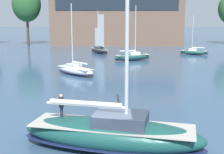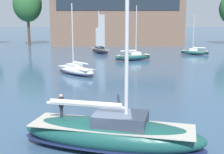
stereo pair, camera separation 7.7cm
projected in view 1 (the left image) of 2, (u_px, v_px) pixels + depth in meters
ground_plane at (112, 149)px, 20.30m from camera, size 400.00×400.00×0.00m
waterfront_building at (117, 7)px, 90.39m from camera, size 37.56×17.07×21.06m
tree_shore_center at (26, 4)px, 85.35m from camera, size 7.79×7.79×16.04m
sailboat_main at (112, 133)px, 20.07m from camera, size 12.50×5.98×16.55m
sailboat_moored_near_marina at (132, 57)px, 59.33m from camera, size 7.66×4.79×10.23m
sailboat_moored_mid_channel at (75, 70)px, 45.24m from camera, size 6.75×6.55×10.11m
sailboat_moored_far_slip at (194, 52)px, 67.54m from camera, size 6.37×3.60×8.46m
sailboat_moored_outer_mooring at (99, 49)px, 70.28m from camera, size 5.05×6.86×9.39m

